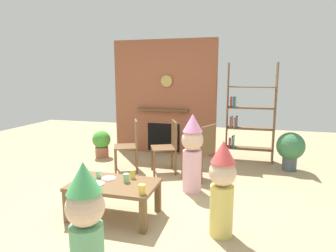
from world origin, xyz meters
TOP-DOWN VIEW (x-y plane):
  - ground_plane at (0.00, 0.00)m, footprint 12.00×12.00m
  - brick_fireplace_feature at (-0.52, 2.60)m, footprint 2.20×0.28m
  - bookshelf at (1.19, 2.40)m, footprint 0.90×0.28m
  - coffee_table at (-0.30, -0.37)m, footprint 1.01×0.62m
  - paper_cup_near_left at (-0.15, -0.17)m, footprint 0.06×0.06m
  - paper_cup_near_right at (-0.17, -0.31)m, footprint 0.07×0.07m
  - paper_cup_center at (-0.56, -0.26)m, footprint 0.06×0.06m
  - paper_cup_far_left at (-0.69, -0.38)m, footprint 0.07×0.07m
  - paper_cup_far_right at (0.13, -0.59)m, footprint 0.08×0.08m
  - paper_plate_front at (-0.42, -0.26)m, footprint 0.17×0.17m
  - paper_plate_rear at (-0.48, -0.47)m, footprint 0.19×0.19m
  - birthday_cake_slice at (-0.65, -0.55)m, footprint 0.10×0.10m
  - table_fork at (0.03, -0.38)m, footprint 0.04×0.15m
  - child_with_cone_hat at (0.05, -1.55)m, footprint 0.29×0.29m
  - child_in_pink at (0.96, -0.46)m, footprint 0.28×0.28m
  - child_by_the_chairs at (0.45, 0.62)m, footprint 0.31×0.31m
  - dining_chair_left at (-0.75, 1.24)m, footprint 0.53×0.53m
  - dining_chair_middle at (-0.09, 1.33)m, footprint 0.53×0.53m
  - dining_chair_right at (0.54, 1.11)m, footprint 0.53×0.53m
  - potted_plant_tall at (1.96, 1.99)m, footprint 0.48×0.48m
  - potted_plant_short at (-1.66, 1.88)m, footprint 0.37×0.37m

SIDE VIEW (x-z plane):
  - ground_plane at x=0.00m, z-range 0.00..0.00m
  - potted_plant_short at x=-1.66m, z-range 0.03..0.58m
  - coffee_table at x=-0.30m, z-range 0.14..0.55m
  - potted_plant_tall at x=1.96m, z-range 0.06..0.75m
  - table_fork at x=0.03m, z-range 0.41..0.42m
  - paper_plate_front at x=-0.42m, z-range 0.41..0.43m
  - paper_plate_rear at x=-0.48m, z-range 0.41..0.43m
  - birthday_cake_slice at x=-0.65m, z-range 0.41..0.48m
  - paper_cup_center at x=-0.56m, z-range 0.41..0.50m
  - paper_cup_far_left at x=-0.69m, z-range 0.41..0.52m
  - paper_cup_near_right at x=-0.17m, z-range 0.41..0.52m
  - paper_cup_far_right at x=0.13m, z-range 0.41..0.52m
  - paper_cup_near_left at x=-0.15m, z-range 0.41..0.52m
  - dining_chair_left at x=-0.75m, z-range 0.06..0.96m
  - dining_chair_middle at x=-0.09m, z-range 0.06..0.96m
  - dining_chair_right at x=0.54m, z-range 0.06..0.96m
  - child_in_pink at x=0.96m, z-range 0.03..1.05m
  - child_with_cone_hat at x=0.05m, z-range 0.03..1.08m
  - child_by_the_chairs at x=0.45m, z-range 0.03..1.16m
  - bookshelf at x=1.19m, z-range -0.08..1.82m
  - brick_fireplace_feature at x=-0.52m, z-range -0.01..2.39m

